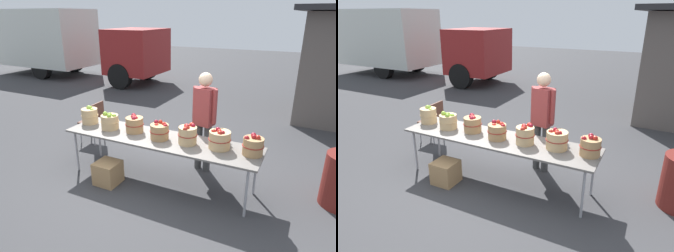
{
  "view_description": "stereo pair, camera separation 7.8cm",
  "coord_description": "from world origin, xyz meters",
  "views": [
    {
      "loc": [
        1.99,
        -3.69,
        2.53
      ],
      "look_at": [
        0.0,
        0.3,
        0.85
      ],
      "focal_mm": 31.73,
      "sensor_mm": 36.0,
      "label": 1
    },
    {
      "loc": [
        2.06,
        -3.66,
        2.53
      ],
      "look_at": [
        0.0,
        0.3,
        0.85
      ],
      "focal_mm": 31.73,
      "sensor_mm": 36.0,
      "label": 2
    }
  ],
  "objects": [
    {
      "name": "ground_plane",
      "position": [
        0.0,
        0.0,
        0.0
      ],
      "size": [
        40.0,
        40.0,
        0.0
      ],
      "primitive_type": "plane",
      "color": "#38383A"
    },
    {
      "name": "market_table",
      "position": [
        0.0,
        0.0,
        0.72
      ],
      "size": [
        3.1,
        0.76,
        0.75
      ],
      "color": "slate",
      "rests_on": "ground"
    },
    {
      "name": "apple_basket_green_0",
      "position": [
        -1.4,
        0.07,
        0.89
      ],
      "size": [
        0.3,
        0.3,
        0.31
      ],
      "color": "tan",
      "rests_on": "market_table"
    },
    {
      "name": "apple_basket_green_1",
      "position": [
        -0.92,
        0.0,
        0.88
      ],
      "size": [
        0.31,
        0.31,
        0.29
      ],
      "color": "tan",
      "rests_on": "market_table"
    },
    {
      "name": "apple_basket_red_0",
      "position": [
        -0.48,
        0.06,
        0.89
      ],
      "size": [
        0.3,
        0.3,
        0.28
      ],
      "color": "#A87F51",
      "rests_on": "market_table"
    },
    {
      "name": "apple_basket_red_1",
      "position": [
        0.01,
        -0.02,
        0.88
      ],
      "size": [
        0.3,
        0.3,
        0.28
      ],
      "color": "#A87F51",
      "rests_on": "market_table"
    },
    {
      "name": "apple_basket_red_2",
      "position": [
        0.47,
        0.01,
        0.89
      ],
      "size": [
        0.29,
        0.29,
        0.31
      ],
      "color": "tan",
      "rests_on": "market_table"
    },
    {
      "name": "apple_basket_red_3",
      "position": [
        0.93,
        0.06,
        0.89
      ],
      "size": [
        0.32,
        0.32,
        0.3
      ],
      "color": "tan",
      "rests_on": "market_table"
    },
    {
      "name": "apple_basket_red_4",
      "position": [
        1.39,
        0.06,
        0.88
      ],
      "size": [
        0.29,
        0.29,
        0.3
      ],
      "color": "#A87F51",
      "rests_on": "market_table"
    },
    {
      "name": "vendor_adult",
      "position": [
        0.47,
        0.68,
        0.99
      ],
      "size": [
        0.44,
        0.28,
        1.69
      ],
      "rotation": [
        0.0,
        0.0,
        2.93
      ],
      "color": "#3F3F3F",
      "rests_on": "ground"
    },
    {
      "name": "box_truck",
      "position": [
        -7.73,
        5.98,
        1.49
      ],
      "size": [
        7.7,
        2.2,
        2.75
      ],
      "rotation": [
        0.0,
        0.0,
        0.0
      ],
      "color": "silver",
      "rests_on": "ground"
    },
    {
      "name": "folding_chair",
      "position": [
        -1.96,
        0.81,
        0.51
      ],
      "size": [
        0.42,
        0.42,
        0.86
      ],
      "rotation": [
        0.0,
        0.0,
        4.77
      ],
      "color": "brown",
      "rests_on": "ground"
    },
    {
      "name": "produce_crate",
      "position": [
        -0.71,
        -0.41,
        0.18
      ],
      "size": [
        0.36,
        0.36,
        0.36
      ],
      "primitive_type": "cube",
      "color": "#A87F51",
      "rests_on": "ground"
    }
  ]
}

